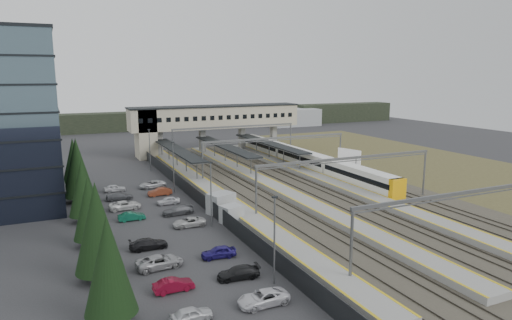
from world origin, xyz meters
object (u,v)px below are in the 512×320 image
relay_cabin_far (232,214)px  footbridge (205,120)px  train (304,159)px  billboard (349,157)px  relay_cabin_near (221,203)px

relay_cabin_far → footbridge: footbridge is taller
train → footbridge: bearing=116.6°
relay_cabin_far → train: train is taller
relay_cabin_far → billboard: (31.50, 19.07, 1.76)m
footbridge → billboard: 36.20m
relay_cabin_far → train: size_ratio=0.05×
relay_cabin_near → relay_cabin_far: relay_cabin_near is taller
relay_cabin_near → train: size_ratio=0.07×
relay_cabin_near → train: train is taller
relay_cabin_far → billboard: billboard is taller
relay_cabin_near → footbridge: size_ratio=0.10×
relay_cabin_near → footbridge: (12.77, 45.36, 6.54)m
train → billboard: (6.21, -6.13, 1.05)m
relay_cabin_far → footbridge: 51.88m
relay_cabin_near → relay_cabin_far: size_ratio=1.34×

